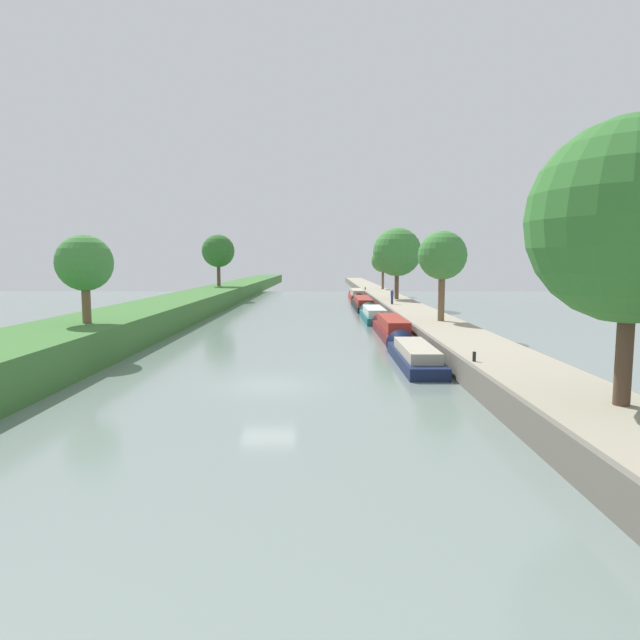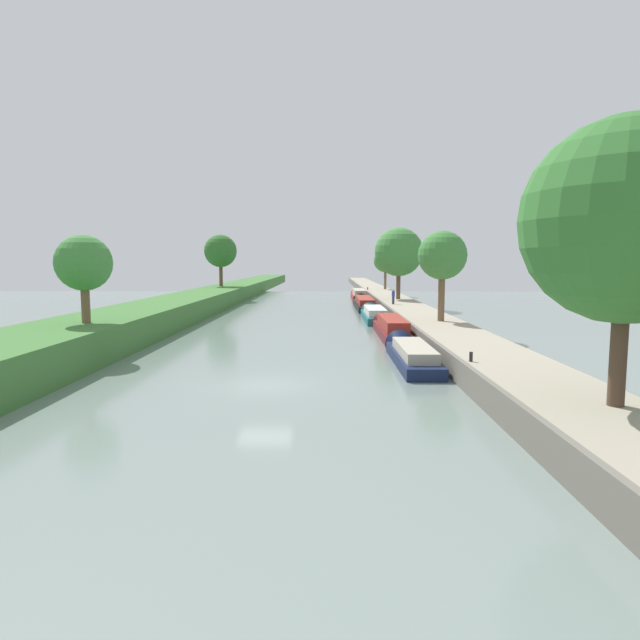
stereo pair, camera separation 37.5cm
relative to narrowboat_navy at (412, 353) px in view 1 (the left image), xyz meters
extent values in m
plane|color=slate|center=(-7.72, -6.10, -0.48)|extent=(160.00, 160.00, 0.00)
cube|color=#3D7033|center=(-20.10, -6.10, 0.56)|extent=(6.26, 260.00, 2.08)
cube|color=#9E937F|center=(3.67, -6.10, 0.11)|extent=(4.30, 260.00, 1.18)
cube|color=#6B665B|center=(1.40, -6.10, 0.13)|extent=(0.25, 260.00, 1.23)
cube|color=#141E42|center=(0.00, -0.90, -0.16)|extent=(2.00, 9.03, 0.64)
cube|color=#B2A893|center=(0.00, -1.35, 0.44)|extent=(1.64, 6.32, 0.57)
cone|color=#141E42|center=(0.00, 4.22, -0.16)|extent=(1.90, 1.20, 1.90)
cube|color=maroon|center=(0.13, 10.34, -0.13)|extent=(1.95, 10.90, 0.70)
cube|color=maroon|center=(0.13, 9.79, 0.65)|extent=(1.60, 7.63, 0.85)
cone|color=maroon|center=(0.13, 16.37, -0.13)|extent=(1.85, 1.17, 1.85)
cube|color=#195B60|center=(-0.17, 21.94, -0.14)|extent=(2.08, 9.91, 0.68)
cube|color=silver|center=(-0.17, 21.45, 0.53)|extent=(1.71, 6.94, 0.66)
cone|color=#195B60|center=(-0.17, 27.52, -0.14)|extent=(1.98, 1.25, 1.98)
cube|color=black|center=(-0.21, 36.31, -0.14)|extent=(2.18, 14.70, 0.68)
cube|color=maroon|center=(-0.21, 35.58, 0.55)|extent=(1.79, 10.29, 0.70)
cone|color=black|center=(-0.21, 44.31, -0.14)|extent=(2.07, 1.31, 2.07)
cube|color=maroon|center=(0.01, 50.93, -0.11)|extent=(2.05, 12.35, 0.74)
cube|color=#B2A893|center=(0.01, 50.31, 0.70)|extent=(1.68, 8.65, 0.88)
cone|color=maroon|center=(0.01, 57.72, -0.11)|extent=(1.95, 1.23, 1.95)
cylinder|color=#4C3828|center=(4.42, -13.79, 2.73)|extent=(0.52, 0.52, 4.07)
sphere|color=#33702D|center=(4.42, -13.79, 6.53)|extent=(6.39, 6.39, 6.39)
cylinder|color=brown|center=(4.03, 10.95, 2.72)|extent=(0.51, 0.51, 4.05)
sphere|color=#3D7F38|center=(4.03, 10.95, 5.78)|extent=(3.74, 3.74, 3.74)
cylinder|color=brown|center=(3.92, 35.58, 2.77)|extent=(0.52, 0.52, 4.14)
sphere|color=#3D7F38|center=(3.92, 35.58, 6.47)|extent=(5.91, 5.91, 5.91)
cylinder|color=brown|center=(4.90, 59.80, 2.55)|extent=(0.42, 0.42, 3.70)
sphere|color=#3D7F38|center=(4.90, 59.80, 5.47)|extent=(3.92, 3.92, 3.92)
cylinder|color=brown|center=(-19.39, 1.40, 2.95)|extent=(0.51, 0.51, 2.69)
sphere|color=#3D7F38|center=(-19.39, 1.40, 5.21)|extent=(3.34, 3.34, 3.34)
cylinder|color=brown|center=(-20.84, 50.20, 3.58)|extent=(0.53, 0.53, 3.96)
sphere|color=#2D6628|center=(-20.84, 50.20, 6.90)|extent=(4.86, 4.86, 4.86)
cylinder|color=#282D42|center=(2.34, 27.49, 1.11)|extent=(0.26, 0.26, 0.82)
cylinder|color=#28428E|center=(2.34, 27.49, 1.83)|extent=(0.34, 0.34, 0.62)
sphere|color=tan|center=(2.34, 27.49, 2.25)|extent=(0.22, 0.22, 0.22)
cylinder|color=black|center=(1.82, -6.21, 0.92)|extent=(0.16, 0.16, 0.45)
cylinder|color=black|center=(1.82, 57.89, 0.92)|extent=(0.16, 0.16, 0.45)
camera|label=1|loc=(-5.17, -30.73, 5.27)|focal=30.20mm
camera|label=2|loc=(-4.80, -30.72, 5.27)|focal=30.20mm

